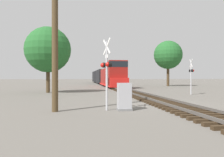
{
  "coord_description": "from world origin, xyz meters",
  "views": [
    {
      "loc": [
        -5.94,
        -14.68,
        1.9
      ],
      "look_at": [
        -2.55,
        8.81,
        1.75
      ],
      "focal_mm": 35.0,
      "sensor_mm": 36.0,
      "label": 1
    }
  ],
  "objects": [
    {
      "name": "rail_track_bed",
      "position": [
        0.0,
        -0.0,
        0.14
      ],
      "size": [
        2.6,
        160.0,
        0.31
      ],
      "color": "#382819",
      "rests_on": "ground"
    },
    {
      "name": "freight_train",
      "position": [
        0.0,
        43.51,
        2.03
      ],
      "size": [
        3.02,
        52.02,
        4.58
      ],
      "color": "maroon",
      "rests_on": "ground"
    },
    {
      "name": "tree_mid_background",
      "position": [
        12.43,
        29.38,
        6.59
      ],
      "size": [
        5.98,
        5.98,
        9.61
      ],
      "color": "#473521",
      "rests_on": "ground"
    },
    {
      "name": "crossing_signal_near",
      "position": [
        -4.49,
        -2.36,
        2.4
      ],
      "size": [
        0.58,
        1.01,
        4.1
      ],
      "rotation": [
        0.0,
        0.0,
        -1.25
      ],
      "color": "#B7B7BC",
      "rests_on": "ground"
    },
    {
      "name": "relay_cabinet",
      "position": [
        -3.46,
        -2.46,
        0.77
      ],
      "size": [
        0.82,
        0.68,
        1.57
      ],
      "color": "slate",
      "rests_on": "ground"
    },
    {
      "name": "utility_pole",
      "position": [
        -7.33,
        -2.4,
        4.53
      ],
      "size": [
        1.8,
        0.34,
        8.88
      ],
      "color": "#4C3A23",
      "rests_on": "ground"
    },
    {
      "name": "ground_plane",
      "position": [
        0.0,
        0.0,
        0.0
      ],
      "size": [
        400.0,
        400.0,
        0.0
      ],
      "primitive_type": "plane",
      "color": "#666059"
    },
    {
      "name": "tree_far_right",
      "position": [
        -9.87,
        12.76,
        5.23
      ],
      "size": [
        5.56,
        5.56,
        8.03
      ],
      "color": "#473521",
      "rests_on": "ground"
    },
    {
      "name": "crossing_signal_far",
      "position": [
        5.98,
        7.53,
        2.35
      ],
      "size": [
        0.48,
        1.01,
        3.86
      ],
      "rotation": [
        0.0,
        0.0,
        1.38
      ],
      "color": "#B7B7BC",
      "rests_on": "ground"
    }
  ]
}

